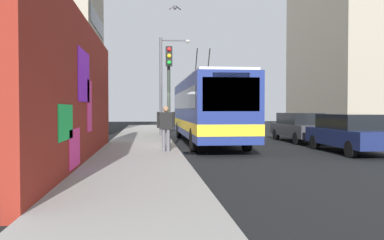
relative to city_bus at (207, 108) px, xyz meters
The scene contains 12 objects.
ground_plane 4.11m from the city_bus, 150.53° to the left, with size 80.00×80.00×0.00m, color black.
sidewalk_slab 4.99m from the city_bus, 133.14° to the left, with size 48.00×3.20×0.15m, color gray.
graffiti_wall 8.94m from the city_bus, 144.80° to the left, with size 13.80×0.32×4.66m.
building_far_left 14.33m from the city_bus, 57.94° to the left, with size 8.06×9.18×15.88m.
building_far_right 21.75m from the city_bus, 46.26° to the right, with size 13.39×6.72×14.75m.
city_bus is the anchor object (origin of this frame).
parked_car_navy 7.36m from the city_bus, 134.46° to the right, with size 4.80×1.93×1.58m.
parked_car_dark_gray 5.31m from the city_bus, 86.04° to the right, with size 4.93×1.85×1.58m.
pedestrian_at_curb 5.73m from the city_bus, 155.47° to the left, with size 0.24×0.70×1.76m.
traffic_light 4.20m from the city_bus, 147.74° to the left, with size 0.49×0.28×4.34m.
street_lamp 4.95m from the city_bus, 25.95° to the left, with size 0.44×1.90×6.04m.
curbside_puddle 5.01m from the city_bus, 165.05° to the left, with size 1.16×1.16×0.00m, color black.
Camera 1 is at (-17.30, 1.25, 1.79)m, focal length 37.17 mm.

